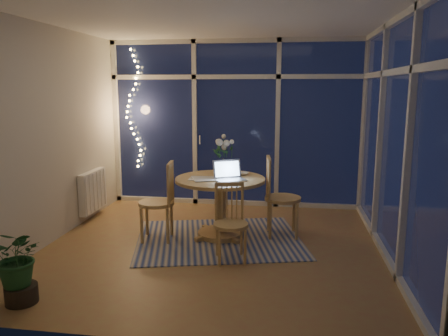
{
  "coord_description": "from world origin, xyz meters",
  "views": [
    {
      "loc": [
        0.84,
        -4.86,
        1.87
      ],
      "look_at": [
        0.07,
        0.25,
        0.91
      ],
      "focal_mm": 35.0,
      "sensor_mm": 36.0,
      "label": 1
    }
  ],
  "objects_px": {
    "chair_front": "(231,223)",
    "laptop": "(230,170)",
    "dining_table": "(220,208)",
    "chair_right": "(283,196)",
    "chair_left": "(156,201)",
    "flower_vase": "(223,166)",
    "potted_plant": "(19,262)"
  },
  "relations": [
    {
      "from": "chair_front",
      "to": "laptop",
      "type": "distance_m",
      "value": 0.78
    },
    {
      "from": "dining_table",
      "to": "chair_right",
      "type": "height_order",
      "value": "chair_right"
    },
    {
      "from": "chair_front",
      "to": "chair_left",
      "type": "bearing_deg",
      "value": 137.8
    },
    {
      "from": "flower_vase",
      "to": "chair_front",
      "type": "bearing_deg",
      "value": -76.81
    },
    {
      "from": "flower_vase",
      "to": "potted_plant",
      "type": "relative_size",
      "value": 0.28
    },
    {
      "from": "dining_table",
      "to": "chair_left",
      "type": "xyz_separation_m",
      "value": [
        -0.76,
        -0.23,
        0.12
      ]
    },
    {
      "from": "chair_right",
      "to": "chair_front",
      "type": "xyz_separation_m",
      "value": [
        -0.54,
        -0.91,
        -0.09
      ]
    },
    {
      "from": "dining_table",
      "to": "chair_left",
      "type": "distance_m",
      "value": 0.8
    },
    {
      "from": "dining_table",
      "to": "chair_front",
      "type": "xyz_separation_m",
      "value": [
        0.24,
        -0.75,
        0.05
      ]
    },
    {
      "from": "chair_right",
      "to": "flower_vase",
      "type": "height_order",
      "value": "chair_right"
    },
    {
      "from": "chair_left",
      "to": "chair_front",
      "type": "bearing_deg",
      "value": 55.37
    },
    {
      "from": "laptop",
      "to": "dining_table",
      "type": "bearing_deg",
      "value": 112.28
    },
    {
      "from": "chair_right",
      "to": "flower_vase",
      "type": "relative_size",
      "value": 4.92
    },
    {
      "from": "chair_left",
      "to": "chair_front",
      "type": "height_order",
      "value": "chair_left"
    },
    {
      "from": "chair_left",
      "to": "chair_right",
      "type": "relative_size",
      "value": 0.96
    },
    {
      "from": "dining_table",
      "to": "potted_plant",
      "type": "relative_size",
      "value": 1.47
    },
    {
      "from": "dining_table",
      "to": "potted_plant",
      "type": "xyz_separation_m",
      "value": [
        -1.46,
        -1.97,
        -0.0
      ]
    },
    {
      "from": "laptop",
      "to": "potted_plant",
      "type": "xyz_separation_m",
      "value": [
        -1.6,
        -1.84,
        -0.51
      ]
    },
    {
      "from": "chair_left",
      "to": "laptop",
      "type": "relative_size",
      "value": 2.84
    },
    {
      "from": "chair_front",
      "to": "laptop",
      "type": "xyz_separation_m",
      "value": [
        -0.09,
        0.63,
        0.46
      ]
    },
    {
      "from": "dining_table",
      "to": "laptop",
      "type": "xyz_separation_m",
      "value": [
        0.14,
        -0.12,
        0.51
      ]
    },
    {
      "from": "laptop",
      "to": "potted_plant",
      "type": "relative_size",
      "value": 0.46
    },
    {
      "from": "dining_table",
      "to": "chair_front",
      "type": "distance_m",
      "value": 0.79
    },
    {
      "from": "chair_right",
      "to": "flower_vase",
      "type": "bearing_deg",
      "value": 74.94
    },
    {
      "from": "chair_front",
      "to": "flower_vase",
      "type": "bearing_deg",
      "value": 88.73
    },
    {
      "from": "chair_left",
      "to": "chair_right",
      "type": "height_order",
      "value": "chair_right"
    },
    {
      "from": "laptop",
      "to": "chair_front",
      "type": "bearing_deg",
      "value": -108.41
    },
    {
      "from": "dining_table",
      "to": "chair_right",
      "type": "bearing_deg",
      "value": 11.15
    },
    {
      "from": "dining_table",
      "to": "laptop",
      "type": "relative_size",
      "value": 3.2
    },
    {
      "from": "chair_right",
      "to": "chair_front",
      "type": "distance_m",
      "value": 1.06
    },
    {
      "from": "chair_front",
      "to": "flower_vase",
      "type": "height_order",
      "value": "flower_vase"
    },
    {
      "from": "chair_left",
      "to": "chair_front",
      "type": "distance_m",
      "value": 1.12
    }
  ]
}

